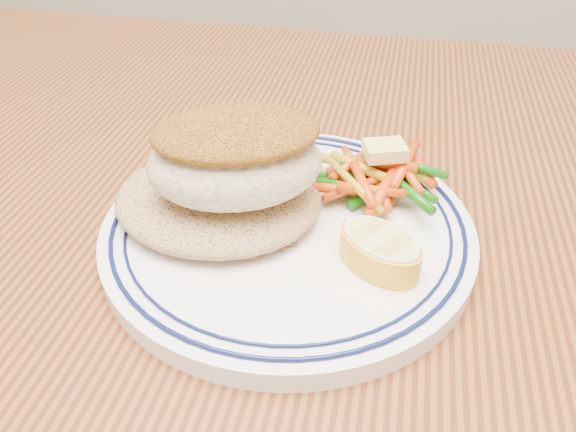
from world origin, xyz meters
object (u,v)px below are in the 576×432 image
Objects in this scene: fish_fillet at (235,156)px; lemon_wedge at (380,249)px; rice_pilaf at (218,194)px; plate at (288,228)px; vegetable_pile at (373,176)px; dining_table at (256,351)px.

fish_fillet is 1.84× the size of lemon_wedge.
lemon_wedge is (0.11, -0.03, -0.00)m from rice_pilaf.
plate is at bearing 154.24° from lemon_wedge.
lemon_wedge is at bearing -81.69° from vegetable_pile.
vegetable_pile is at bearing 42.76° from plate.
rice_pilaf is at bearing 137.22° from dining_table.
plate is (0.02, 0.02, 0.11)m from dining_table.
vegetable_pile is 0.08m from lemon_wedge.
dining_table is 0.16m from vegetable_pile.
dining_table is 10.43× the size of rice_pilaf.
rice_pilaf is 0.04m from fish_fillet.
vegetable_pile reaches higher than dining_table.
fish_fillet is 0.11m from lemon_wedge.
plate is 0.07m from vegetable_pile.
rice_pilaf is 0.12m from lemon_wedge.
lemon_wedge is at bearing -4.21° from dining_table.
plate is at bearing -137.24° from vegetable_pile.
vegetable_pile is at bearing 30.99° from fish_fillet.
dining_table is 11.18× the size of fish_fillet.
plate is at bearing -3.16° from rice_pilaf.
dining_table is at bearing -129.56° from plate.
vegetable_pile reaches higher than lemon_wedge.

